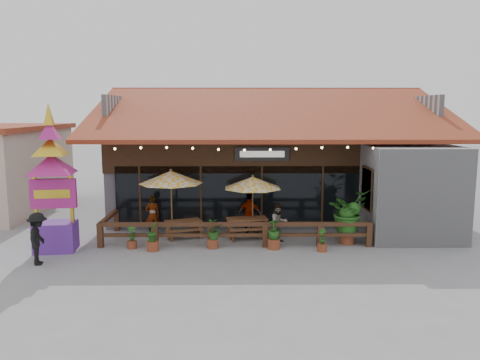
{
  "coord_description": "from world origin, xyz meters",
  "views": [
    {
      "loc": [
        -1.58,
        -17.04,
        4.94
      ],
      "look_at": [
        -1.4,
        1.5,
        2.18
      ],
      "focal_mm": 35.0,
      "sensor_mm": 36.0,
      "label": 1
    }
  ],
  "objects_px": {
    "umbrella_left": "(171,177)",
    "picnic_table_left": "(183,226)",
    "thai_sign_tower": "(52,168)",
    "pedestrian": "(38,239)",
    "picnic_table_right": "(247,224)",
    "umbrella_right": "(253,183)",
    "tropical_plant": "(348,213)"
  },
  "relations": [
    {
      "from": "picnic_table_left",
      "to": "thai_sign_tower",
      "type": "relative_size",
      "value": 0.3
    },
    {
      "from": "thai_sign_tower",
      "to": "pedestrian",
      "type": "height_order",
      "value": "thai_sign_tower"
    },
    {
      "from": "umbrella_left",
      "to": "thai_sign_tower",
      "type": "bearing_deg",
      "value": -153.34
    },
    {
      "from": "umbrella_right",
      "to": "picnic_table_right",
      "type": "bearing_deg",
      "value": -153.61
    },
    {
      "from": "umbrella_right",
      "to": "picnic_table_right",
      "type": "xyz_separation_m",
      "value": [
        -0.23,
        -0.11,
        -1.63
      ]
    },
    {
      "from": "umbrella_right",
      "to": "picnic_table_right",
      "type": "distance_m",
      "value": 1.65
    },
    {
      "from": "thai_sign_tower",
      "to": "pedestrian",
      "type": "distance_m",
      "value": 2.58
    },
    {
      "from": "umbrella_left",
      "to": "thai_sign_tower",
      "type": "distance_m",
      "value": 4.35
    },
    {
      "from": "umbrella_left",
      "to": "pedestrian",
      "type": "distance_m",
      "value": 5.36
    },
    {
      "from": "umbrella_right",
      "to": "thai_sign_tower",
      "type": "bearing_deg",
      "value": -165.04
    },
    {
      "from": "tropical_plant",
      "to": "umbrella_right",
      "type": "bearing_deg",
      "value": 162.95
    },
    {
      "from": "thai_sign_tower",
      "to": "tropical_plant",
      "type": "height_order",
      "value": "thai_sign_tower"
    },
    {
      "from": "umbrella_right",
      "to": "thai_sign_tower",
      "type": "distance_m",
      "value": 7.34
    },
    {
      "from": "pedestrian",
      "to": "picnic_table_left",
      "type": "bearing_deg",
      "value": -63.36
    },
    {
      "from": "tropical_plant",
      "to": "pedestrian",
      "type": "distance_m",
      "value": 10.8
    },
    {
      "from": "umbrella_left",
      "to": "tropical_plant",
      "type": "bearing_deg",
      "value": -9.53
    },
    {
      "from": "umbrella_left",
      "to": "picnic_table_left",
      "type": "distance_m",
      "value": 1.96
    },
    {
      "from": "picnic_table_left",
      "to": "tropical_plant",
      "type": "bearing_deg",
      "value": -8.9
    },
    {
      "from": "picnic_table_left",
      "to": "picnic_table_right",
      "type": "distance_m",
      "value": 2.5
    },
    {
      "from": "picnic_table_right",
      "to": "umbrella_right",
      "type": "bearing_deg",
      "value": 26.39
    },
    {
      "from": "thai_sign_tower",
      "to": "picnic_table_right",
      "type": "bearing_deg",
      "value": 14.55
    },
    {
      "from": "umbrella_left",
      "to": "picnic_table_right",
      "type": "relative_size",
      "value": 1.62
    },
    {
      "from": "picnic_table_left",
      "to": "pedestrian",
      "type": "relative_size",
      "value": 0.99
    },
    {
      "from": "umbrella_left",
      "to": "umbrella_right",
      "type": "xyz_separation_m",
      "value": [
        3.19,
        -0.05,
        -0.21
      ]
    },
    {
      "from": "picnic_table_right",
      "to": "picnic_table_left",
      "type": "bearing_deg",
      "value": 179.61
    },
    {
      "from": "umbrella_right",
      "to": "tropical_plant",
      "type": "relative_size",
      "value": 1.46
    },
    {
      "from": "picnic_table_left",
      "to": "thai_sign_tower",
      "type": "distance_m",
      "value": 5.31
    },
    {
      "from": "umbrella_left",
      "to": "umbrella_right",
      "type": "relative_size",
      "value": 0.97
    },
    {
      "from": "tropical_plant",
      "to": "picnic_table_right",
      "type": "bearing_deg",
      "value": 165.59
    },
    {
      "from": "umbrella_left",
      "to": "tropical_plant",
      "type": "height_order",
      "value": "umbrella_left"
    },
    {
      "from": "picnic_table_right",
      "to": "thai_sign_tower",
      "type": "xyz_separation_m",
      "value": [
        -6.82,
        -1.77,
        2.45
      ]
    },
    {
      "from": "pedestrian",
      "to": "picnic_table_right",
      "type": "bearing_deg",
      "value": -75.0
    }
  ]
}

